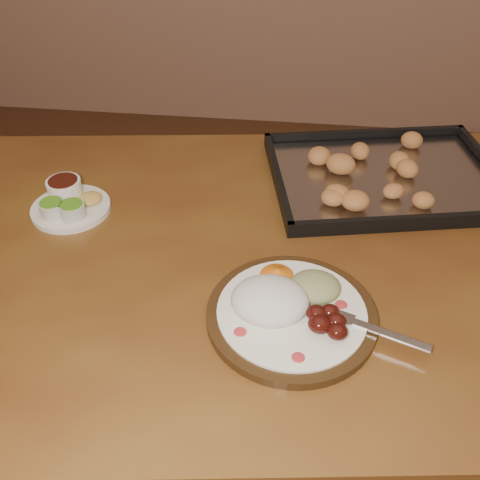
# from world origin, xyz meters

# --- Properties ---
(ground) EXTENTS (4.00, 4.00, 0.00)m
(ground) POSITION_xyz_m (0.00, 0.00, 0.00)
(ground) COLOR #522B1C
(ground) RESTS_ON ground
(dining_table) EXTENTS (1.61, 1.09, 0.75)m
(dining_table) POSITION_xyz_m (-0.11, -0.01, 0.65)
(dining_table) COLOR brown
(dining_table) RESTS_ON ground
(dinner_plate) EXTENTS (0.36, 0.28, 0.06)m
(dinner_plate) POSITION_xyz_m (-0.02, -0.18, 0.77)
(dinner_plate) COLOR #311E0D
(dinner_plate) RESTS_ON dining_table
(condiment_saucer) EXTENTS (0.16, 0.16, 0.05)m
(condiment_saucer) POSITION_xyz_m (-0.48, 0.07, 0.77)
(condiment_saucer) COLOR white
(condiment_saucer) RESTS_ON dining_table
(baking_tray) EXTENTS (0.57, 0.46, 0.05)m
(baking_tray) POSITION_xyz_m (0.18, 0.26, 0.77)
(baking_tray) COLOR black
(baking_tray) RESTS_ON dining_table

